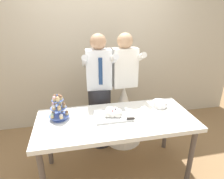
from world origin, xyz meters
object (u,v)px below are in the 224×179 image
object	(u,v)px
cupcake_stand	(59,109)
person_bride	(123,107)
plate_stack	(160,104)
person_groom	(100,99)
main_cake_tray	(113,114)
dessert_table	(116,124)

from	to	relation	value
cupcake_stand	person_bride	distance (m)	1.08
plate_stack	person_groom	size ratio (longest dim) A/B	0.11
cupcake_stand	main_cake_tray	bearing A→B (deg)	-7.53
main_cake_tray	person_groom	world-z (taller)	person_groom
person_bride	main_cake_tray	bearing A→B (deg)	-116.55
plate_stack	person_bride	distance (m)	0.62
main_cake_tray	person_bride	distance (m)	0.70
cupcake_stand	person_bride	world-z (taller)	person_bride
dessert_table	plate_stack	world-z (taller)	plate_stack
dessert_table	person_bride	world-z (taller)	person_bride
dessert_table	person_groom	world-z (taller)	person_groom
main_cake_tray	plate_stack	size ratio (longest dim) A/B	2.35
main_cake_tray	plate_stack	distance (m)	0.66
cupcake_stand	person_bride	xyz separation A→B (m)	(0.90, 0.51, -0.32)
person_groom	cupcake_stand	bearing A→B (deg)	-137.23
main_cake_tray	person_bride	bearing A→B (deg)	63.45
cupcake_stand	plate_stack	distance (m)	1.25
cupcake_stand	person_groom	world-z (taller)	person_groom
dessert_table	main_cake_tray	size ratio (longest dim) A/B	4.14
plate_stack	person_groom	bearing A→B (deg)	148.21
person_groom	person_bride	world-z (taller)	same
main_cake_tray	person_groom	distance (m)	0.58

